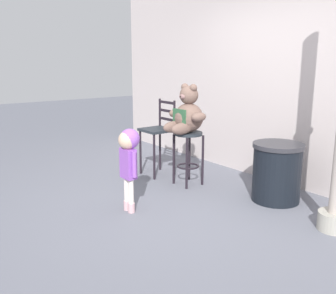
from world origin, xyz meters
TOP-DOWN VIEW (x-y plane):
  - ground_plane at (0.00, 0.00)m, footprint 24.00×24.00m
  - building_wall at (0.00, 1.85)m, footprint 7.21×0.30m
  - bar_stool_with_teddy at (-0.58, 0.67)m, footprint 0.36×0.36m
  - teddy_bear at (-0.58, 0.64)m, footprint 0.59×0.53m
  - child_walking at (-0.25, -0.43)m, footprint 0.29×0.23m
  - trash_bin at (0.51, 1.11)m, footprint 0.59×0.59m
  - bar_chair_empty at (-1.19, 0.63)m, footprint 0.41×0.41m

SIDE VIEW (x-z plane):
  - ground_plane at x=0.00m, z-range 0.00..0.00m
  - trash_bin at x=0.51m, z-range 0.00..0.69m
  - bar_stool_with_teddy at x=-0.58m, z-range 0.15..0.86m
  - bar_chair_empty at x=-1.19m, z-range 0.07..1.15m
  - child_walking at x=-0.25m, z-range 0.21..1.13m
  - teddy_bear at x=-0.58m, z-range 0.63..1.25m
  - building_wall at x=0.00m, z-range 0.00..3.61m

